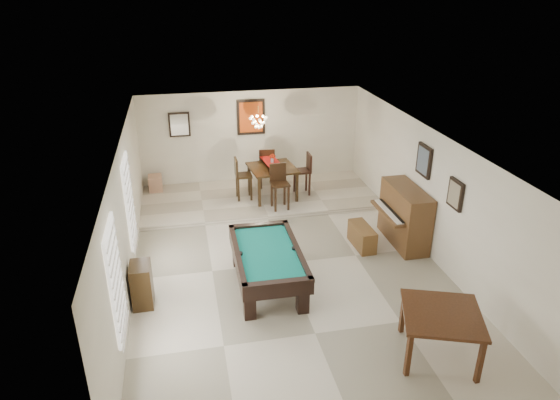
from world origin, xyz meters
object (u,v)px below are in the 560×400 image
object	(u,v)px
dining_table	(272,180)
square_table	(439,334)
upright_piano	(398,216)
dining_chair_east	(302,174)
dining_chair_south	(280,187)
apothecary_chest	(142,285)
corner_bench	(155,183)
chandelier	(258,118)
piano_bench	(362,236)
flower_vase	(272,158)
dining_chair_north	(266,167)
pool_table	(268,269)
dining_chair_west	(244,179)

from	to	relation	value
dining_table	square_table	bearing A→B (deg)	-77.57
upright_piano	dining_chair_east	world-z (taller)	upright_piano
square_table	dining_chair_south	distance (m)	5.66
apothecary_chest	corner_bench	world-z (taller)	apothecary_chest
dining_chair_east	chandelier	bearing A→B (deg)	-92.64
piano_bench	apothecary_chest	world-z (taller)	apothecary_chest
square_table	apothecary_chest	size ratio (longest dim) A/B	1.43
upright_piano	dining_chair_south	distance (m)	2.97
flower_vase	dining_chair_north	xyz separation A→B (m)	(-0.04, 0.70, -0.49)
pool_table	apothecary_chest	distance (m)	2.27
flower_vase	chandelier	xyz separation A→B (m)	(-0.32, 0.08, 1.03)
apothecary_chest	dining_chair_north	xyz separation A→B (m)	(3.07, 4.65, 0.28)
piano_bench	upright_piano	bearing A→B (deg)	0.75
piano_bench	apothecary_chest	size ratio (longest dim) A/B	1.08
upright_piano	apothecary_chest	bearing A→B (deg)	-167.39
apothecary_chest	dining_chair_east	bearing A→B (deg)	45.66
corner_bench	pool_table	bearing A→B (deg)	-66.37
square_table	upright_piano	size ratio (longest dim) A/B	0.75
upright_piano	dining_chair_north	xyz separation A→B (m)	(-2.27, 3.46, 0.04)
pool_table	square_table	distance (m)	3.25
apothecary_chest	corner_bench	size ratio (longest dim) A/B	1.81
pool_table	dining_chair_east	bearing A→B (deg)	68.01
dining_table	chandelier	bearing A→B (deg)	165.99
piano_bench	dining_table	world-z (taller)	dining_table
dining_chair_west	chandelier	xyz separation A→B (m)	(0.41, 0.05, 1.54)
upright_piano	flower_vase	world-z (taller)	flower_vase
upright_piano	dining_chair_north	bearing A→B (deg)	123.22
dining_chair_west	chandelier	distance (m)	1.59
pool_table	upright_piano	size ratio (longest dim) A/B	1.45
dining_chair_north	dining_chair_east	size ratio (longest dim) A/B	1.02
dining_chair_east	square_table	bearing A→B (deg)	5.07
pool_table	dining_chair_west	world-z (taller)	dining_chair_west
square_table	flower_vase	distance (m)	6.43
dining_table	dining_chair_south	size ratio (longest dim) A/B	1.02
upright_piano	piano_bench	world-z (taller)	upright_piano
pool_table	chandelier	world-z (taller)	chandelier
piano_bench	dining_chair_west	distance (m)	3.56
dining_table	dining_chair_east	xyz separation A→B (m)	(0.79, 0.03, 0.08)
dining_chair_south	dining_chair_west	size ratio (longest dim) A/B	1.02
flower_vase	dining_chair_north	bearing A→B (deg)	92.92
flower_vase	dining_chair_east	world-z (taller)	flower_vase
chandelier	flower_vase	bearing A→B (deg)	-14.01
piano_bench	dining_table	bearing A→B (deg)	117.34
chandelier	dining_chair_west	bearing A→B (deg)	-173.20
flower_vase	corner_bench	world-z (taller)	flower_vase
corner_bench	dining_chair_north	bearing A→B (deg)	-6.78
square_table	upright_piano	world-z (taller)	upright_piano
dining_chair_west	apothecary_chest	bearing A→B (deg)	149.01
dining_chair_south	dining_chair_north	xyz separation A→B (m)	(-0.08, 1.45, -0.00)
square_table	dining_chair_south	bearing A→B (deg)	103.61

